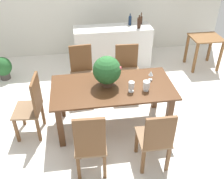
{
  "coord_description": "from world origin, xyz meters",
  "views": [
    {
      "loc": [
        -0.5,
        -3.55,
        2.95
      ],
      "look_at": [
        0.01,
        -0.15,
        0.61
      ],
      "focal_mm": 41.16,
      "sensor_mm": 36.0,
      "label": 1
    }
  ],
  "objects": [
    {
      "name": "crystal_vase_center_near",
      "position": [
        0.25,
        -0.47,
        0.87
      ],
      "size": [
        0.09,
        0.09,
        0.17
      ],
      "color": "silver",
      "rests_on": "dining_table"
    },
    {
      "name": "chair_near_left",
      "position": [
        -0.43,
        -1.26,
        0.58
      ],
      "size": [
        0.43,
        0.46,
        1.07
      ],
      "rotation": [
        0.0,
        0.0,
        3.09
      ],
      "color": "brown",
      "rests_on": "ground"
    },
    {
      "name": "side_table",
      "position": [
        2.35,
        1.4,
        0.56
      ],
      "size": [
        0.66,
        0.58,
        0.73
      ],
      "color": "brown",
      "rests_on": "ground"
    },
    {
      "name": "ground_plane",
      "position": [
        0.0,
        0.0,
        0.0
      ],
      "size": [
        7.04,
        7.04,
        0.0
      ],
      "primitive_type": "plane",
      "color": "silver"
    },
    {
      "name": "crystal_vase_left",
      "position": [
        0.48,
        -0.48,
        0.86
      ],
      "size": [
        0.1,
        0.1,
        0.16
      ],
      "color": "silver",
      "rests_on": "dining_table"
    },
    {
      "name": "wine_bottle_green",
      "position": [
        0.95,
        1.81,
        1.05
      ],
      "size": [
        0.06,
        0.06,
        0.26
      ],
      "color": "black",
      "rests_on": "kitchen_counter"
    },
    {
      "name": "chair_near_right",
      "position": [
        0.42,
        -1.26,
        0.54
      ],
      "size": [
        0.42,
        0.46,
        0.99
      ],
      "rotation": [
        0.0,
        0.0,
        3.13
      ],
      "color": "brown",
      "rests_on": "ground"
    },
    {
      "name": "flower_centerpiece",
      "position": [
        -0.08,
        -0.24,
        1.02
      ],
      "size": [
        0.43,
        0.43,
        0.48
      ],
      "color": "#4C3828",
      "rests_on": "dining_table"
    },
    {
      "name": "chair_far_left",
      "position": [
        -0.43,
        0.67,
        0.55
      ],
      "size": [
        0.48,
        0.49,
        1.0
      ],
      "rotation": [
        0.0,
        0.0,
        0.07
      ],
      "color": "brown",
      "rests_on": "ground"
    },
    {
      "name": "dining_table",
      "position": [
        0.0,
        -0.3,
        0.63
      ],
      "size": [
        1.89,
        0.95,
        0.76
      ],
      "color": "#4C2D19",
      "rests_on": "ground"
    },
    {
      "name": "kitchen_counter",
      "position": [
        0.3,
        1.69,
        0.48
      ],
      "size": [
        1.68,
        0.52,
        0.95
      ],
      "primitive_type": "cube",
      "color": "silver",
      "rests_on": "ground"
    },
    {
      "name": "back_wall",
      "position": [
        0.0,
        2.6,
        1.3
      ],
      "size": [
        6.4,
        0.1,
        2.6
      ],
      "primitive_type": "cube",
      "color": "silver",
      "rests_on": "ground"
    },
    {
      "name": "wine_bottle_tall",
      "position": [
        0.7,
        1.78,
        1.06
      ],
      "size": [
        0.07,
        0.07,
        0.25
      ],
      "color": "#0F1E38",
      "rests_on": "kitchen_counter"
    },
    {
      "name": "potted_plant_floor",
      "position": [
        -2.08,
        1.51,
        0.27
      ],
      "size": [
        0.37,
        0.37,
        0.5
      ],
      "color": "#423D38",
      "rests_on": "ground"
    },
    {
      "name": "chair_far_right",
      "position": [
        0.43,
        0.67,
        0.54
      ],
      "size": [
        0.49,
        0.5,
        0.96
      ],
      "rotation": [
        0.0,
        0.0,
        -0.05
      ],
      "color": "brown",
      "rests_on": "ground"
    },
    {
      "name": "wine_bottle_dark",
      "position": [
        0.85,
        1.57,
        1.07
      ],
      "size": [
        0.08,
        0.08,
        0.28
      ],
      "color": "black",
      "rests_on": "kitchen_counter"
    },
    {
      "name": "wine_glass",
      "position": [
        0.63,
        -0.19,
        0.88
      ],
      "size": [
        0.08,
        0.08,
        0.16
      ],
      "color": "silver",
      "rests_on": "dining_table"
    },
    {
      "name": "chair_head_end",
      "position": [
        -1.23,
        -0.31,
        0.57
      ],
      "size": [
        0.45,
        0.5,
        1.03
      ],
      "rotation": [
        0.0,
        0.0,
        -1.66
      ],
      "color": "brown",
      "rests_on": "ground"
    }
  ]
}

